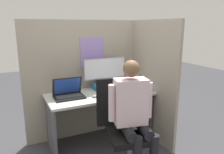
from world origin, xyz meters
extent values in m
plane|color=#3D3D42|center=(0.00, 0.00, 0.00)|extent=(12.00, 12.00, 0.00)
cube|color=gray|center=(0.00, 0.66, 0.84)|extent=(1.90, 0.04, 1.68)
cube|color=#937AC6|center=(0.02, 0.63, 1.22)|extent=(0.35, 0.01, 0.43)
cube|color=gray|center=(0.73, 0.25, 0.84)|extent=(0.04, 1.26, 1.68)
cube|color=#B7B7B2|center=(0.00, 0.32, 0.69)|extent=(1.40, 0.63, 0.03)
cube|color=#4C4C51|center=(-0.67, 0.32, 0.34)|extent=(0.03, 0.54, 0.68)
cube|color=#4C4C51|center=(0.67, 0.32, 0.34)|extent=(0.03, 0.54, 0.68)
cube|color=#236BAD|center=(0.16, 0.49, 0.75)|extent=(0.35, 0.22, 0.08)
cylinder|color=#B2B2B7|center=(0.16, 0.49, 0.79)|extent=(0.18, 0.18, 0.01)
cylinder|color=#B2B2B7|center=(0.16, 0.49, 0.84)|extent=(0.04, 0.04, 0.08)
cube|color=#B2B2B7|center=(0.16, 0.50, 1.01)|extent=(0.62, 0.02, 0.29)
cube|color=silver|center=(0.16, 0.49, 1.01)|extent=(0.59, 0.00, 0.26)
cube|color=black|center=(-0.42, 0.31, 0.72)|extent=(0.37, 0.25, 0.02)
cube|color=#424242|center=(-0.42, 0.33, 0.73)|extent=(0.32, 0.13, 0.00)
cube|color=black|center=(-0.42, 0.39, 0.85)|extent=(0.37, 0.09, 0.23)
cube|color=#1E3D93|center=(-0.42, 0.39, 0.85)|extent=(0.33, 0.07, 0.20)
ellipsoid|color=gray|center=(-0.13, 0.19, 0.72)|extent=(0.07, 0.05, 0.03)
cube|color=#A31919|center=(0.64, 0.33, 0.74)|extent=(0.04, 0.16, 0.06)
cone|color=orange|center=(0.07, 0.15, 0.73)|extent=(0.05, 0.12, 0.05)
cylinder|color=green|center=(0.07, 0.23, 0.73)|extent=(0.03, 0.02, 0.03)
cylinder|color=gray|center=(0.05, -0.40, 0.21)|extent=(0.05, 0.05, 0.36)
cube|color=black|center=(0.05, -0.40, 0.43)|extent=(0.55, 0.55, 0.07)
cube|color=black|center=(0.00, -0.15, 0.74)|extent=(0.44, 0.15, 0.56)
cylinder|color=black|center=(-0.01, -0.48, 0.52)|extent=(0.17, 0.30, 0.11)
cylinder|color=black|center=(0.16, -0.52, 0.52)|extent=(0.17, 0.30, 0.11)
cube|color=silver|center=(0.05, -0.40, 0.82)|extent=(0.38, 0.27, 0.49)
sphere|color=brown|center=(0.05, -0.40, 1.17)|extent=(0.18, 0.18, 0.18)
cylinder|color=silver|center=(-0.15, -0.35, 0.82)|extent=(0.07, 0.07, 0.39)
cylinder|color=silver|center=(0.25, -0.44, 0.82)|extent=(0.07, 0.07, 0.39)
cylinder|color=white|center=(0.57, 0.49, 0.75)|extent=(0.07, 0.07, 0.08)
camera|label=1|loc=(-1.08, -2.28, 1.60)|focal=35.00mm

